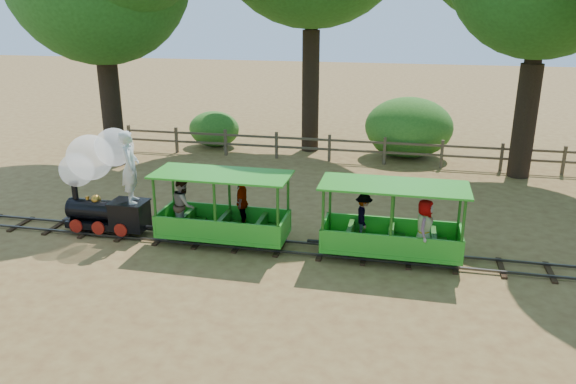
% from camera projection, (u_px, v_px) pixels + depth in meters
% --- Properties ---
extents(ground, '(90.00, 90.00, 0.00)m').
position_uv_depth(ground, '(321.00, 253.00, 13.13)').
color(ground, olive).
rests_on(ground, ground).
extents(track, '(22.00, 1.00, 0.10)m').
position_uv_depth(track, '(321.00, 250.00, 13.11)').
color(track, '#3F3D3A').
rests_on(track, ground).
extents(locomotive, '(2.40, 1.12, 2.74)m').
position_uv_depth(locomotive, '(100.00, 173.00, 13.82)').
color(locomotive, black).
rests_on(locomotive, ground).
extents(carriage_front, '(3.23, 1.40, 1.68)m').
position_uv_depth(carriage_front, '(217.00, 212.00, 13.41)').
color(carriage_front, green).
rests_on(carriage_front, track).
extents(carriage_rear, '(3.23, 1.36, 1.68)m').
position_uv_depth(carriage_rear, '(392.00, 228.00, 12.57)').
color(carriage_rear, green).
rests_on(carriage_rear, track).
extents(fence, '(18.10, 0.10, 1.00)m').
position_uv_depth(fence, '(357.00, 147.00, 20.35)').
color(fence, brown).
rests_on(fence, ground).
extents(shrub_west, '(2.07, 1.59, 1.43)m').
position_uv_depth(shrub_west, '(214.00, 129.00, 22.71)').
color(shrub_west, '#2D6B1E').
rests_on(shrub_west, ground).
extents(shrub_mid_w, '(3.27, 2.51, 2.26)m').
position_uv_depth(shrub_mid_w, '(409.00, 127.00, 21.02)').
color(shrub_mid_w, '#2D6B1E').
rests_on(shrub_mid_w, ground).
extents(shrub_mid_e, '(1.93, 1.49, 1.34)m').
position_uv_depth(shrub_mid_e, '(397.00, 139.00, 21.24)').
color(shrub_mid_e, '#2D6B1E').
rests_on(shrub_mid_e, ground).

